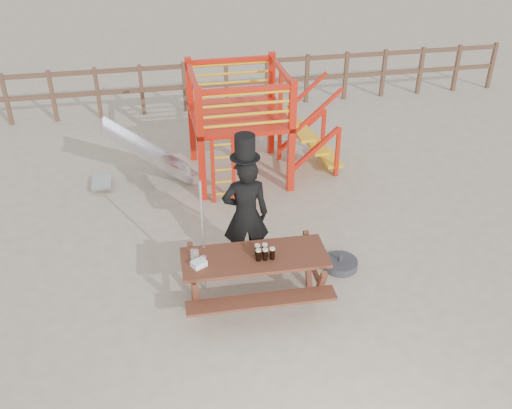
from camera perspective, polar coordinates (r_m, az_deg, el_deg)
name	(u,v)px	position (r m, az deg, el deg)	size (l,w,h in m)	color
ground	(271,294)	(8.12, 1.50, -8.96)	(60.00, 60.00, 0.00)	#BAAA90
back_fence	(205,80)	(13.85, -5.08, 12.28)	(15.09, 0.09, 1.20)	brown
playground_fort	(235,123)	(10.58, -2.13, 8.13)	(4.71, 1.84, 2.10)	red
picnic_table	(255,273)	(7.73, -0.14, -6.83)	(1.98, 1.40, 0.75)	brown
man_with_hat	(246,212)	(8.05, -1.05, -0.78)	(0.70, 0.48, 2.16)	black
metal_pole	(203,239)	(7.69, -5.30, -3.43)	(0.04, 0.04, 1.76)	#B2B2B7
parasol_base	(340,264)	(8.65, 8.40, -5.89)	(0.53, 0.53, 0.22)	#323136
paper_bag	(199,264)	(7.40, -5.74, -5.91)	(0.18, 0.14, 0.08)	white
stout_pints	(264,252)	(7.48, 0.76, -4.81)	(0.26, 0.18, 0.17)	black
empty_glasses	(198,257)	(7.46, -5.85, -5.29)	(0.19, 0.24, 0.15)	silver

